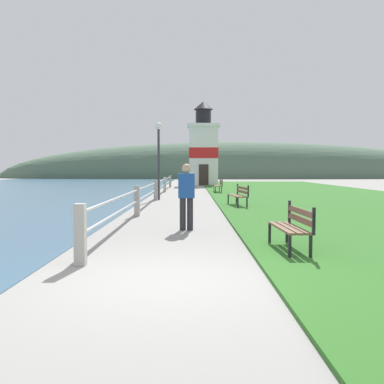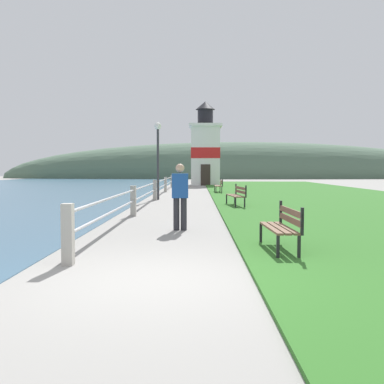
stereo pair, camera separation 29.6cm
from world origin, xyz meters
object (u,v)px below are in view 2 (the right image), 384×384
object	(u,v)px
lamp_post	(158,146)
park_bench_near	(283,224)
park_bench_far	(219,185)
lighthouse	(205,150)
person_strolling	(180,194)
park_bench_midway	(237,194)

from	to	relation	value
lamp_post	park_bench_near	bearing A→B (deg)	-75.06
park_bench_far	lighthouse	xyz separation A→B (m)	(-0.68, 13.44, 2.86)
park_bench_far	lamp_post	world-z (taller)	lamp_post
park_bench_near	person_strolling	world-z (taller)	person_strolling
park_bench_near	lighthouse	bearing A→B (deg)	-90.67
park_bench_far	person_strolling	xyz separation A→B (m)	(-1.92, -16.97, 0.40)
park_bench_midway	park_bench_far	world-z (taller)	same
park_bench_near	park_bench_far	size ratio (longest dim) A/B	0.85
park_bench_midway	lamp_post	xyz separation A→B (m)	(-3.70, 3.99, 2.20)
lighthouse	lamp_post	distance (m)	19.78
park_bench_near	lamp_post	xyz separation A→B (m)	(-3.66, 13.73, 2.20)
lamp_post	park_bench_midway	bearing A→B (deg)	-47.13
park_bench_near	lamp_post	world-z (taller)	lamp_post
park_bench_far	park_bench_near	bearing A→B (deg)	90.25
park_bench_midway	park_bench_far	distance (m)	10.12
park_bench_near	park_bench_midway	distance (m)	9.74
park_bench_near	lamp_post	distance (m)	14.38
lighthouse	lamp_post	world-z (taller)	lighthouse
park_bench_near	park_bench_far	xyz separation A→B (m)	(-0.18, 19.86, 0.00)
park_bench_far	person_strolling	distance (m)	17.08
lighthouse	person_strolling	distance (m)	30.53
person_strolling	park_bench_near	bearing A→B (deg)	-145.98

